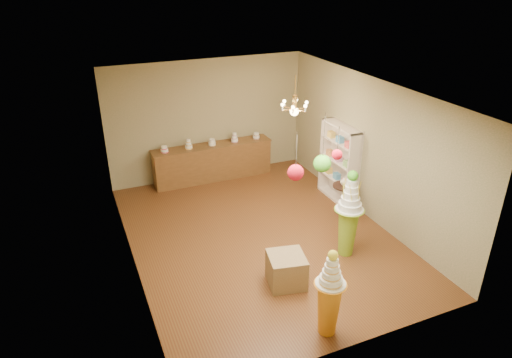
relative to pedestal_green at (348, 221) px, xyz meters
name	(u,v)px	position (x,y,z in m)	size (l,w,h in m)	color
floor	(259,235)	(-1.27, 1.22, -0.71)	(6.50, 6.50, 0.00)	#563017
ceiling	(260,91)	(-1.27, 1.22, 2.29)	(6.50, 6.50, 0.00)	white
wall_back	(208,120)	(-1.27, 4.47, 0.79)	(5.00, 0.04, 3.00)	gray
wall_front	(359,261)	(-1.27, -2.03, 0.79)	(5.00, 0.04, 3.00)	gray
wall_left	(126,192)	(-3.77, 1.22, 0.79)	(0.04, 6.50, 3.00)	gray
wall_right	(369,149)	(1.23, 1.22, 0.79)	(0.04, 6.50, 3.00)	gray
pedestal_green	(348,221)	(0.00, 0.00, 0.00)	(0.69, 0.69, 1.73)	#7FA825
pedestal_orange	(329,301)	(-1.40, -1.63, -0.14)	(0.50, 0.50, 1.45)	orange
burlap_riser	(286,270)	(-1.45, -0.37, -0.44)	(0.61, 0.61, 0.56)	olive
sideboard	(213,161)	(-1.27, 4.19, -0.24)	(3.04, 0.54, 1.16)	brown
shelving_unit	(339,163)	(1.07, 2.02, 0.19)	(0.33, 1.20, 1.80)	beige
round_table	(344,195)	(0.83, 1.39, -0.29)	(0.68, 0.68, 0.66)	black
vase	(345,181)	(0.83, 1.39, 0.05)	(0.21, 0.21, 0.22)	beige
pom_red_left	(296,173)	(-1.65, -0.92, 1.67)	(0.23, 0.23, 0.73)	#3A352A
pom_green_mid	(322,163)	(-0.87, -0.36, 1.45)	(0.28, 0.28, 0.98)	#3A352A
pom_red_right	(337,155)	(-1.03, -0.99, 1.87)	(0.15, 0.15, 0.50)	#3A352A
chandelier	(294,109)	(-0.12, 2.05, 1.59)	(0.67, 0.67, 0.85)	gold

